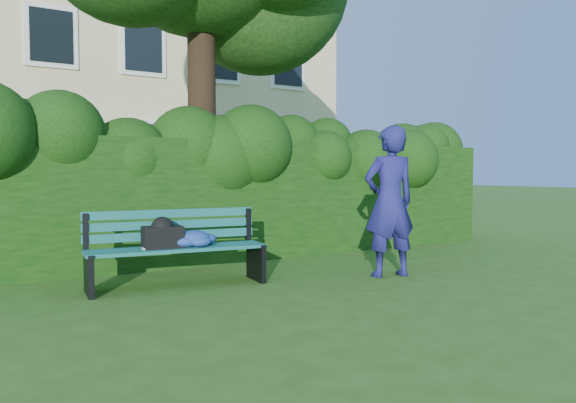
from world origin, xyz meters
TOP-DOWN VIEW (x-y plane):
  - ground at (0.00, 0.00)m, footprint 80.00×80.00m
  - apartment_building at (-0.00, 13.99)m, footprint 16.00×8.08m
  - hedge at (0.00, 2.20)m, footprint 10.00×1.00m
  - park_bench at (-1.53, 0.59)m, footprint 2.11×0.80m
  - man_reading at (0.98, -0.27)m, footprint 0.79×0.61m

SIDE VIEW (x-z plane):
  - ground at x=0.00m, z-range 0.00..0.00m
  - park_bench at x=-1.53m, z-range 0.06..0.95m
  - hedge at x=0.00m, z-range 0.00..1.80m
  - man_reading at x=0.98m, z-range 0.00..1.92m
  - apartment_building at x=0.00m, z-range 0.00..12.00m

